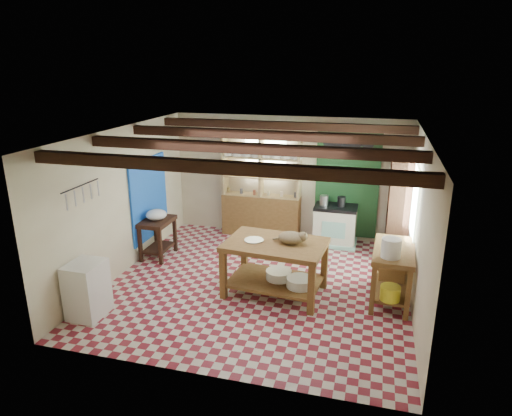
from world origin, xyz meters
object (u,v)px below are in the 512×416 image
(work_table, at_px, (275,268))
(cat, at_px, (291,238))
(prep_table, at_px, (158,238))
(white_cabinet, at_px, (87,289))
(stove, at_px, (335,225))
(right_counter, at_px, (392,274))

(work_table, bearing_deg, cat, 11.31)
(work_table, height_order, cat, cat)
(prep_table, height_order, white_cabinet, white_cabinet)
(stove, height_order, right_counter, right_counter)
(work_table, height_order, white_cabinet, work_table)
(right_counter, distance_m, cat, 1.70)
(work_table, distance_m, stove, 2.48)
(stove, xyz_separation_m, white_cabinet, (-3.30, -3.78, 0.00))
(white_cabinet, distance_m, cat, 3.21)
(prep_table, bearing_deg, right_counter, -7.81)
(prep_table, height_order, right_counter, right_counter)
(stove, distance_m, white_cabinet, 5.02)
(work_table, relative_size, stove, 1.83)
(stove, distance_m, prep_table, 3.61)
(right_counter, bearing_deg, white_cabinet, -156.61)
(stove, bearing_deg, prep_table, -154.45)
(work_table, relative_size, prep_table, 2.07)
(work_table, height_order, stove, work_table)
(white_cabinet, bearing_deg, prep_table, 90.53)
(work_table, distance_m, cat, 0.60)
(stove, relative_size, white_cabinet, 1.01)
(prep_table, relative_size, right_counter, 0.62)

